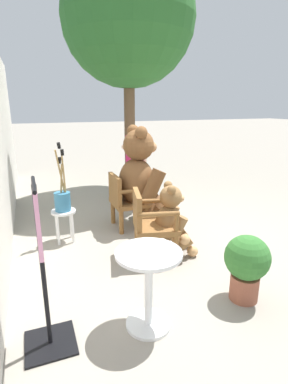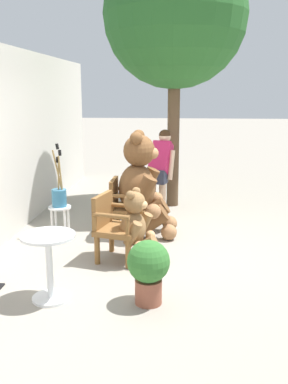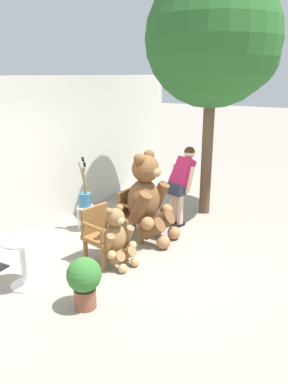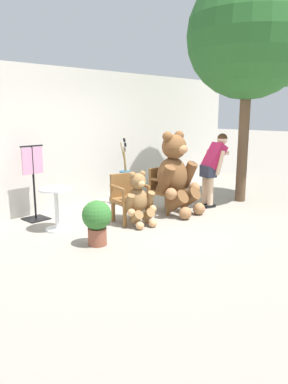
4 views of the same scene
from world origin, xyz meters
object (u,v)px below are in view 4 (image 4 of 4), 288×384
round_side_table (56,204)px  potted_plant (97,219)px  teddy_bear_large (176,174)px  teddy_bear_small (139,199)px  clothing_display_stand (34,181)px  person_visitor (213,163)px  patio_tree (255,39)px  white_stool (125,188)px  brush_bucket (125,175)px  wooden_chair_right (165,188)px  wooden_chair_left (128,196)px

round_side_table → potted_plant: size_ratio=1.06×
teddy_bear_large → round_side_table: 2.34m
teddy_bear_small → clothing_display_stand: bearing=123.2°
potted_plant → teddy_bear_large: bearing=7.0°
teddy_bear_large → person_visitor: size_ratio=1.05×
teddy_bear_large → patio_tree: patio_tree is taller
clothing_display_stand → potted_plant: bearing=-92.4°
teddy_bear_large → person_visitor: teddy_bear_large is taller
patio_tree → teddy_bear_large: bearing=165.8°
teddy_bear_small → person_visitor: size_ratio=0.63×
teddy_bear_small → white_stool: size_ratio=2.07×
brush_bucket → potted_plant: 2.52m
teddy_bear_small → clothing_display_stand: 1.95m
potted_plant → clothing_display_stand: (0.08, 1.86, 0.32)m
wooden_chair_right → round_side_table: 2.25m
white_stool → brush_bucket: bearing=-115.1°
brush_bucket → potted_plant: size_ratio=1.40×
person_visitor → clothing_display_stand: (-3.07, 1.81, -0.18)m
wooden_chair_left → round_side_table: (-1.17, 0.50, -0.01)m
brush_bucket → teddy_bear_small: bearing=-124.7°
teddy_bear_large → potted_plant: 2.23m
patio_tree → wooden_chair_right: bearing=158.6°
teddy_bear_small → wooden_chair_right: bearing=15.6°
person_visitor → round_side_table: size_ratio=2.09×
teddy_bear_large → person_visitor: 1.00m
round_side_table → white_stool: bearing=13.1°
person_visitor → brush_bucket: (-1.14, 1.45, -0.26)m
round_side_table → wooden_chair_right: bearing=-12.9°
wooden_chair_right → person_visitor: bearing=-26.6°
teddy_bear_large → clothing_display_stand: bearing=142.8°
potted_plant → wooden_chair_left: bearing=24.5°
round_side_table → clothing_display_stand: bearing=84.0°
wooden_chair_right → patio_tree: 3.57m
wooden_chair_right → teddy_bear_small: size_ratio=0.91×
wooden_chair_left → patio_tree: 4.20m
wooden_chair_left → round_side_table: bearing=156.8°
wooden_chair_right → potted_plant: wooden_chair_right is taller
person_visitor → clothing_display_stand: size_ratio=1.10×
teddy_bear_small → round_side_table: size_ratio=1.32×
person_visitor → patio_tree: size_ratio=0.32×
wooden_chair_right → white_stool: bearing=100.0°
teddy_bear_small → white_stool: (0.87, 1.26, -0.11)m
wooden_chair_right → teddy_bear_small: (-1.04, -0.29, 0.00)m
wooden_chair_right → teddy_bear_large: 0.41m
wooden_chair_left → brush_bucket: size_ratio=0.91×
white_stool → clothing_display_stand: size_ratio=0.34×
wooden_chair_left → wooden_chair_right: (1.02, 0.00, 0.00)m
teddy_bear_large → brush_bucket: size_ratio=1.67×
brush_bucket → patio_tree: size_ratio=0.20×
white_stool → potted_plant: potted_plant is taller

